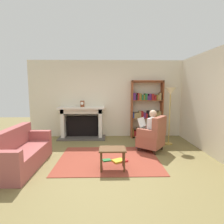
% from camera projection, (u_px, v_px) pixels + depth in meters
% --- Properties ---
extents(ground, '(14.00, 14.00, 0.00)m').
position_uv_depth(ground, '(109.00, 165.00, 4.06)').
color(ground, olive).
extents(back_wall, '(5.60, 0.10, 2.70)m').
position_uv_depth(back_wall, '(108.00, 99.00, 6.41)').
color(back_wall, beige).
rests_on(back_wall, ground).
extents(side_wall_right, '(0.10, 5.20, 2.70)m').
position_uv_depth(side_wall_right, '(200.00, 101.00, 5.18)').
color(side_wall_right, beige).
rests_on(side_wall_right, ground).
extents(area_rug, '(2.40, 1.80, 0.01)m').
position_uv_depth(area_rug, '(109.00, 159.00, 4.35)').
color(area_rug, brown).
rests_on(area_rug, ground).
extents(fireplace, '(1.60, 0.64, 1.10)m').
position_uv_depth(fireplace, '(82.00, 121.00, 6.25)').
color(fireplace, '#4C4742').
rests_on(fireplace, ground).
extents(mantel_clock, '(0.14, 0.14, 0.21)m').
position_uv_depth(mantel_clock, '(82.00, 104.00, 6.06)').
color(mantel_clock, brown).
rests_on(mantel_clock, fireplace).
extents(bookshelf, '(1.09, 0.32, 1.99)m').
position_uv_depth(bookshelf, '(147.00, 111.00, 6.28)').
color(bookshelf, brown).
rests_on(bookshelf, ground).
extents(armchair_reading, '(0.88, 0.89, 0.97)m').
position_uv_depth(armchair_reading, '(153.00, 136.00, 4.92)').
color(armchair_reading, '#331E14').
rests_on(armchair_reading, ground).
extents(seated_reader, '(0.59, 0.56, 1.14)m').
position_uv_depth(seated_reader, '(149.00, 128.00, 4.96)').
color(seated_reader, silver).
rests_on(seated_reader, ground).
extents(sofa_floral, '(0.73, 1.71, 0.85)m').
position_uv_depth(sofa_floral, '(20.00, 153.00, 3.88)').
color(sofa_floral, '#A55351').
rests_on(sofa_floral, ground).
extents(side_table, '(0.56, 0.39, 0.46)m').
position_uv_depth(side_table, '(112.00, 152.00, 3.77)').
color(side_table, brown).
rests_on(side_table, ground).
extents(scattered_books, '(0.62, 0.34, 0.04)m').
position_uv_depth(scattered_books, '(118.00, 160.00, 4.23)').
color(scattered_books, gold).
rests_on(scattered_books, area_rug).
extents(floor_lamp, '(0.32, 0.32, 1.75)m').
position_uv_depth(floor_lamp, '(170.00, 96.00, 5.38)').
color(floor_lamp, '#B7933F').
rests_on(floor_lamp, ground).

